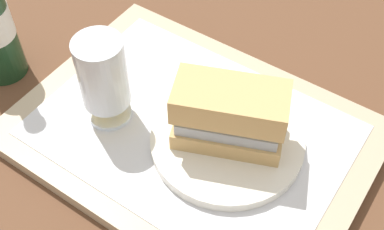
# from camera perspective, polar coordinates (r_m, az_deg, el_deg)

# --- Properties ---
(ground_plane) EXTENTS (3.00, 3.00, 0.00)m
(ground_plane) POSITION_cam_1_polar(r_m,az_deg,el_deg) (0.66, -0.00, -2.78)
(ground_plane) COLOR brown
(tray) EXTENTS (0.44, 0.32, 0.02)m
(tray) POSITION_cam_1_polar(r_m,az_deg,el_deg) (0.65, -0.00, -2.25)
(tray) COLOR tan
(tray) RESTS_ON ground_plane
(placemat) EXTENTS (0.38, 0.27, 0.00)m
(placemat) POSITION_cam_1_polar(r_m,az_deg,el_deg) (0.64, -0.00, -1.67)
(placemat) COLOR silver
(placemat) RESTS_ON tray
(plate) EXTENTS (0.19, 0.19, 0.01)m
(plate) POSITION_cam_1_polar(r_m,az_deg,el_deg) (0.62, 4.01, -2.92)
(plate) COLOR silver
(plate) RESTS_ON placemat
(sandwich) EXTENTS (0.14, 0.11, 0.08)m
(sandwich) POSITION_cam_1_polar(r_m,az_deg,el_deg) (0.58, 3.94, 0.08)
(sandwich) COLOR tan
(sandwich) RESTS_ON plate
(beer_glass) EXTENTS (0.06, 0.06, 0.12)m
(beer_glass) POSITION_cam_1_polar(r_m,az_deg,el_deg) (0.61, -10.03, 4.15)
(beer_glass) COLOR silver
(beer_glass) RESTS_ON placemat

